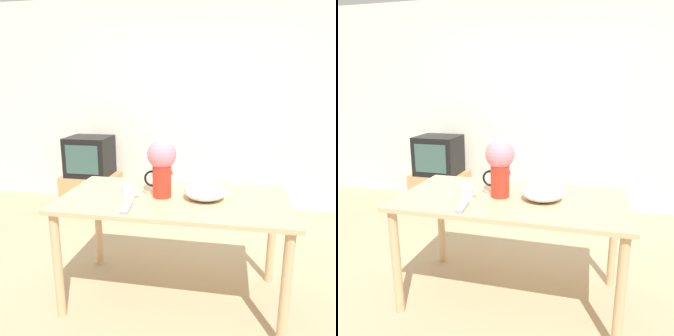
% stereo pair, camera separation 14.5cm
% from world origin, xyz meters
% --- Properties ---
extents(ground_plane, '(12.00, 12.00, 0.00)m').
position_xyz_m(ground_plane, '(0.00, 0.00, 0.00)').
color(ground_plane, tan).
extents(wall_back, '(8.00, 0.05, 2.60)m').
position_xyz_m(wall_back, '(0.00, 2.09, 1.30)').
color(wall_back, silver).
rests_on(wall_back, ground_plane).
extents(table, '(1.56, 0.81, 0.79)m').
position_xyz_m(table, '(0.22, 0.01, 0.69)').
color(table, tan).
rests_on(table, ground_plane).
extents(flower_vase, '(0.23, 0.20, 0.40)m').
position_xyz_m(flower_vase, '(0.13, 0.01, 1.03)').
color(flower_vase, red).
rests_on(flower_vase, table).
extents(coffee_mug, '(0.13, 0.10, 0.08)m').
position_xyz_m(coffee_mug, '(-0.09, -0.05, 0.83)').
color(coffee_mug, silver).
rests_on(coffee_mug, table).
extents(white_bowl, '(0.28, 0.28, 0.11)m').
position_xyz_m(white_bowl, '(0.43, 0.02, 0.84)').
color(white_bowl, silver).
rests_on(white_bowl, table).
extents(remote_control, '(0.07, 0.19, 0.02)m').
position_xyz_m(remote_control, '(-0.04, -0.27, 0.80)').
color(remote_control, '#999999').
rests_on(remote_control, table).
extents(tv_stand, '(0.67, 0.50, 0.45)m').
position_xyz_m(tv_stand, '(-1.12, 1.63, 0.23)').
color(tv_stand, tan).
rests_on(tv_stand, ground_plane).
extents(tv_set, '(0.52, 0.47, 0.48)m').
position_xyz_m(tv_set, '(-1.12, 1.63, 0.69)').
color(tv_set, black).
rests_on(tv_set, tv_stand).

